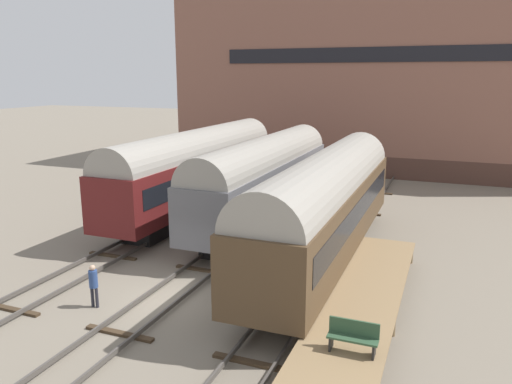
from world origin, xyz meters
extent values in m
plane|color=slate|center=(0.00, 0.00, 0.00)|extent=(200.00, 200.00, 0.00)
cube|color=#4C4742|center=(-5.53, 0.00, 0.18)|extent=(0.08, 60.00, 0.16)
cube|color=#4C4742|center=(-4.10, 0.00, 0.18)|extent=(0.08, 60.00, 0.16)
cube|color=#3D2D1E|center=(-4.82, -3.00, 0.05)|extent=(2.60, 0.24, 0.10)
cube|color=#3D2D1E|center=(-4.82, 3.00, 0.05)|extent=(2.60, 0.24, 0.10)
cube|color=#3D2D1E|center=(-4.82, 9.00, 0.05)|extent=(2.60, 0.24, 0.10)
cube|color=#3D2D1E|center=(-4.82, 15.00, 0.05)|extent=(2.60, 0.24, 0.10)
cube|color=#3D2D1E|center=(-4.82, 21.00, 0.05)|extent=(2.60, 0.24, 0.10)
cube|color=#3D2D1E|center=(-4.82, 27.00, 0.05)|extent=(2.60, 0.24, 0.10)
cube|color=#4C4742|center=(-0.72, 0.00, 0.18)|extent=(0.08, 60.00, 0.16)
cube|color=#4C4742|center=(0.72, 0.00, 0.18)|extent=(0.08, 60.00, 0.16)
cube|color=#3D2D1E|center=(0.00, -3.00, 0.05)|extent=(2.60, 0.24, 0.10)
cube|color=#3D2D1E|center=(0.00, 3.00, 0.05)|extent=(2.60, 0.24, 0.10)
cube|color=#3D2D1E|center=(0.00, 9.00, 0.05)|extent=(2.60, 0.24, 0.10)
cube|color=#3D2D1E|center=(0.00, 15.00, 0.05)|extent=(2.60, 0.24, 0.10)
cube|color=#3D2D1E|center=(0.00, 21.00, 0.05)|extent=(2.60, 0.24, 0.10)
cube|color=#3D2D1E|center=(0.00, 27.00, 0.05)|extent=(2.60, 0.24, 0.10)
cube|color=#4C4742|center=(4.10, 0.00, 0.18)|extent=(0.08, 60.00, 0.16)
cube|color=#4C4742|center=(5.53, 0.00, 0.18)|extent=(0.08, 60.00, 0.16)
cube|color=#3D2D1E|center=(4.82, -3.00, 0.05)|extent=(2.60, 0.24, 0.10)
cube|color=#3D2D1E|center=(4.82, 3.00, 0.05)|extent=(2.60, 0.24, 0.10)
cube|color=#3D2D1E|center=(4.82, 9.00, 0.05)|extent=(2.60, 0.24, 0.10)
cube|color=#3D2D1E|center=(4.82, 15.00, 0.05)|extent=(2.60, 0.24, 0.10)
cube|color=#3D2D1E|center=(4.82, 21.00, 0.05)|extent=(2.60, 0.24, 0.10)
cube|color=#3D2D1E|center=(4.82, 27.00, 0.05)|extent=(2.60, 0.24, 0.10)
cube|color=black|center=(4.82, 11.35, 0.50)|extent=(1.80, 2.40, 1.00)
cube|color=black|center=(4.82, 0.29, 0.50)|extent=(1.80, 2.40, 1.00)
cube|color=#4C3823|center=(4.82, 5.82, 2.39)|extent=(3.01, 17.02, 2.79)
cube|color=black|center=(4.82, 5.82, 2.73)|extent=(3.05, 15.66, 1.00)
cylinder|color=gray|center=(4.82, 5.82, 3.79)|extent=(2.86, 16.68, 2.86)
cube|color=black|center=(-4.82, 17.56, 0.50)|extent=(1.80, 2.40, 1.00)
cube|color=black|center=(-4.82, 5.95, 0.50)|extent=(1.80, 2.40, 1.00)
cube|color=#5B1919|center=(-4.82, 11.75, 2.42)|extent=(2.97, 17.86, 2.83)
cube|color=black|center=(-4.82, 11.75, 2.76)|extent=(3.01, 16.43, 1.02)
cylinder|color=gray|center=(-4.82, 11.75, 3.83)|extent=(2.82, 17.50, 2.82)
cube|color=black|center=(0.00, 16.05, 0.50)|extent=(1.80, 2.40, 1.00)
cube|color=black|center=(0.00, 5.51, 0.50)|extent=(1.80, 2.40, 1.00)
cube|color=slate|center=(0.00, 10.78, 2.36)|extent=(2.87, 16.21, 2.73)
cube|color=black|center=(0.00, 10.78, 2.69)|extent=(2.91, 14.91, 0.98)
cylinder|color=gray|center=(0.00, 10.78, 3.73)|extent=(2.73, 15.89, 2.73)
cube|color=#8C704C|center=(7.39, 0.29, 0.90)|extent=(2.51, 14.52, 0.10)
cylinder|color=brown|center=(6.28, 7.40, 0.43)|extent=(0.20, 0.20, 0.85)
cylinder|color=brown|center=(8.49, 7.40, 0.43)|extent=(0.20, 0.20, 0.85)
cylinder|color=brown|center=(6.28, 0.29, 0.43)|extent=(0.20, 0.20, 0.85)
cylinder|color=brown|center=(8.49, 0.29, 0.43)|extent=(0.20, 0.20, 0.85)
cube|color=#2D4C33|center=(7.73, -2.85, 1.38)|extent=(1.40, 0.40, 0.06)
cube|color=#2D4C33|center=(7.73, -2.68, 1.64)|extent=(1.40, 0.06, 0.45)
cube|color=black|center=(7.13, -2.85, 1.15)|extent=(0.06, 0.40, 0.40)
cube|color=black|center=(8.32, -2.85, 1.15)|extent=(0.06, 0.40, 0.40)
cylinder|color=#282833|center=(-2.21, -1.62, 0.40)|extent=(0.12, 0.12, 0.79)
cylinder|color=#282833|center=(-2.01, -1.62, 0.40)|extent=(0.12, 0.12, 0.79)
cylinder|color=navy|center=(-2.11, -1.62, 1.12)|extent=(0.32, 0.32, 0.66)
sphere|color=tan|center=(-2.11, -1.62, 1.56)|extent=(0.21, 0.21, 0.21)
cube|color=#4F342A|center=(3.63, 32.86, 0.92)|extent=(37.03, 12.29, 1.84)
cube|color=brown|center=(3.63, 32.86, 10.10)|extent=(37.03, 12.29, 16.53)
cube|color=black|center=(3.63, 26.67, 10.10)|extent=(25.92, 0.10, 1.20)
camera|label=1|loc=(9.82, -15.42, 8.46)|focal=35.00mm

